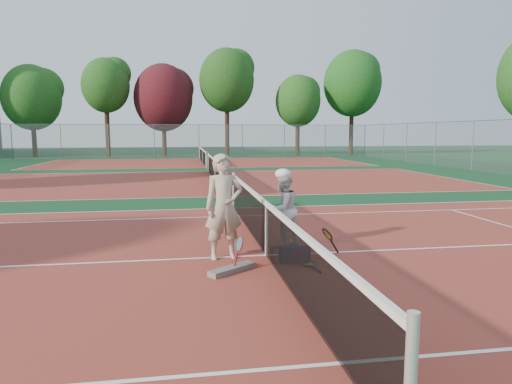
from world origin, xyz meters
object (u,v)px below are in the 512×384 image
(racket_black_held, at_px, (327,242))
(racket_red, at_px, (239,253))
(racket_spare, at_px, (308,264))
(sports_bag_navy, at_px, (290,254))
(player_a, at_px, (224,207))
(net_main, at_px, (267,229))
(sports_bag_purple, at_px, (299,255))
(player_b, at_px, (283,210))
(water_bottle, at_px, (293,251))

(racket_black_held, bearing_deg, racket_red, 3.71)
(racket_spare, bearing_deg, sports_bag_navy, 33.40)
(sports_bag_navy, bearing_deg, player_a, 159.15)
(net_main, relative_size, racket_red, 18.60)
(racket_black_held, bearing_deg, sports_bag_navy, 5.75)
(net_main, height_order, player_a, player_a)
(racket_black_held, distance_m, sports_bag_purple, 0.80)
(racket_red, height_order, sports_bag_purple, racket_red)
(racket_black_held, relative_size, sports_bag_navy, 1.40)
(racket_red, bearing_deg, sports_bag_purple, -5.12)
(player_a, height_order, player_b, player_a)
(racket_red, bearing_deg, sports_bag_navy, 1.56)
(racket_black_held, distance_m, water_bottle, 0.73)
(player_a, bearing_deg, racket_black_held, -10.57)
(racket_spare, bearing_deg, sports_bag_purple, 19.71)
(racket_red, distance_m, racket_spare, 1.25)
(racket_red, relative_size, water_bottle, 1.97)
(sports_bag_navy, relative_size, water_bottle, 1.22)
(sports_bag_navy, distance_m, sports_bag_purple, 0.18)
(racket_black_held, height_order, sports_bag_navy, racket_black_held)
(racket_black_held, bearing_deg, player_b, -65.61)
(racket_spare, relative_size, sports_bag_navy, 1.64)
(sports_bag_navy, bearing_deg, racket_red, -159.82)
(player_b, xyz_separation_m, racket_black_held, (0.70, -0.76, -0.51))
(player_a, distance_m, sports_bag_purple, 1.62)
(net_main, distance_m, player_b, 0.81)
(racket_black_held, xyz_separation_m, sports_bag_navy, (-0.81, -0.36, -0.11))
(racket_spare, bearing_deg, water_bottle, 8.40)
(racket_red, height_order, racket_black_held, racket_red)
(sports_bag_navy, xyz_separation_m, water_bottle, (0.11, 0.18, 0.01))
(player_a, relative_size, player_b, 1.26)
(sports_bag_navy, bearing_deg, sports_bag_purple, -29.19)
(net_main, relative_size, player_b, 7.18)
(racket_black_held, xyz_separation_m, water_bottle, (-0.70, -0.18, -0.11))
(player_a, relative_size, racket_red, 3.27)
(net_main, xyz_separation_m, player_b, (0.45, 0.63, 0.25))
(water_bottle, bearing_deg, net_main, 145.21)
(racket_red, height_order, water_bottle, racket_red)
(net_main, height_order, sports_bag_navy, net_main)
(racket_spare, bearing_deg, player_a, 52.99)
(racket_black_held, relative_size, sports_bag_purple, 1.46)
(player_b, bearing_deg, sports_bag_purple, 58.06)
(sports_bag_navy, bearing_deg, player_b, 84.34)
(racket_red, bearing_deg, racket_black_held, 3.33)
(player_b, height_order, sports_bag_navy, player_b)
(sports_bag_purple, bearing_deg, player_a, 158.10)
(racket_red, xyz_separation_m, racket_spare, (1.22, 0.08, -0.27))
(net_main, relative_size, sports_bag_navy, 29.90)
(racket_spare, xyz_separation_m, water_bottle, (-0.15, 0.46, 0.12))
(player_b, bearing_deg, racket_red, 20.05)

